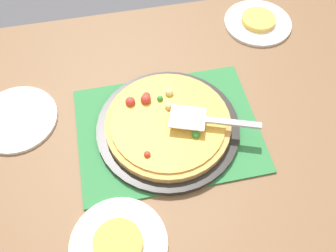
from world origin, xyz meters
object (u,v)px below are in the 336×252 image
at_px(pizza_pan, 168,127).
at_px(plate_near_left, 258,23).
at_px(plate_far_right, 119,245).
at_px(plate_side, 17,119).
at_px(pizza_server, 206,120).
at_px(served_slice_left, 258,20).
at_px(served_slice_right, 118,243).
at_px(pizza, 168,123).

distance_m(pizza_pan, plate_near_left, 0.51).
bearing_deg(plate_far_right, plate_side, -59.82).
bearing_deg(pizza_server, pizza_pan, -19.43).
height_order(served_slice_left, served_slice_right, same).
height_order(plate_far_right, served_slice_left, served_slice_left).
relative_size(pizza, plate_side, 1.50).
height_order(plate_near_left, plate_far_right, same).
distance_m(plate_far_right, served_slice_right, 0.01).
distance_m(plate_near_left, plate_far_right, 0.83).
bearing_deg(served_slice_left, plate_side, 16.73).
height_order(pizza_pan, plate_side, pizza_pan).
distance_m(pizza_pan, served_slice_right, 0.32).
bearing_deg(served_slice_right, plate_far_right, 0.00).
distance_m(pizza_pan, served_slice_left, 0.51).
relative_size(plate_far_right, served_slice_right, 2.00).
bearing_deg(pizza, pizza_pan, 114.37).
bearing_deg(pizza, served_slice_right, 58.77).
height_order(pizza, plate_far_right, pizza).
distance_m(served_slice_left, pizza_server, 0.48).
relative_size(plate_near_left, pizza_server, 0.95).
height_order(plate_side, served_slice_right, served_slice_right).
relative_size(pizza_pan, plate_near_left, 1.73).
bearing_deg(plate_near_left, served_slice_left, 0.00).
relative_size(plate_side, served_slice_right, 2.00).
bearing_deg(pizza_server, plate_near_left, -126.59).
distance_m(pizza, plate_far_right, 0.33).
bearing_deg(plate_side, pizza_pan, 163.77).
xyz_separation_m(pizza_pan, served_slice_left, (-0.37, -0.35, 0.01)).
relative_size(pizza_pan, plate_side, 1.73).
xyz_separation_m(pizza, pizza_server, (-0.09, 0.03, 0.04)).
distance_m(plate_side, served_slice_left, 0.81).
height_order(served_slice_left, pizza_server, pizza_server).
height_order(plate_side, pizza_server, pizza_server).
bearing_deg(served_slice_right, pizza, -121.23).
distance_m(pizza, served_slice_right, 0.33).
xyz_separation_m(pizza_pan, pizza_server, (-0.09, 0.03, 0.06)).
xyz_separation_m(pizza, plate_near_left, (-0.38, -0.35, -0.03)).
height_order(pizza_pan, plate_far_right, pizza_pan).
bearing_deg(served_slice_right, pizza_pan, -121.49).
bearing_deg(pizza, plate_far_right, 58.77).
height_order(pizza, served_slice_left, pizza).
height_order(pizza_pan, plate_near_left, pizza_pan).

